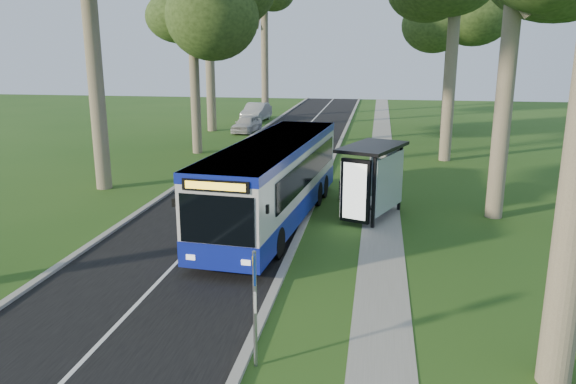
{
  "coord_description": "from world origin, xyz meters",
  "views": [
    {
      "loc": [
        2.73,
        -17.02,
        6.69
      ],
      "look_at": [
        -0.45,
        2.54,
        1.6
      ],
      "focal_mm": 35.0,
      "sensor_mm": 36.0,
      "label": 1
    }
  ],
  "objects_px": {
    "bus_shelter": "(376,169)",
    "car_white": "(247,124)",
    "car_silver": "(256,112)",
    "bus": "(274,181)",
    "bus_stop_sign": "(255,296)",
    "litter_bin": "(344,190)"
  },
  "relations": [
    {
      "from": "bus_shelter",
      "to": "litter_bin",
      "type": "height_order",
      "value": "bus_shelter"
    },
    {
      "from": "bus_stop_sign",
      "to": "litter_bin",
      "type": "relative_size",
      "value": 3.11
    },
    {
      "from": "bus_shelter",
      "to": "litter_bin",
      "type": "xyz_separation_m",
      "value": [
        -1.39,
        2.92,
        -1.66
      ]
    },
    {
      "from": "car_silver",
      "to": "bus",
      "type": "bearing_deg",
      "value": -73.4
    },
    {
      "from": "bus_stop_sign",
      "to": "bus_shelter",
      "type": "height_order",
      "value": "bus_shelter"
    },
    {
      "from": "bus",
      "to": "bus_stop_sign",
      "type": "relative_size",
      "value": 4.68
    },
    {
      "from": "car_silver",
      "to": "car_white",
      "type": "bearing_deg",
      "value": -80.91
    },
    {
      "from": "litter_bin",
      "to": "car_white",
      "type": "height_order",
      "value": "car_white"
    },
    {
      "from": "bus_shelter",
      "to": "car_white",
      "type": "distance_m",
      "value": 25.09
    },
    {
      "from": "bus_stop_sign",
      "to": "bus_shelter",
      "type": "bearing_deg",
      "value": 63.03
    },
    {
      "from": "bus",
      "to": "bus_stop_sign",
      "type": "distance_m",
      "value": 10.35
    },
    {
      "from": "bus",
      "to": "car_white",
      "type": "bearing_deg",
      "value": 110.99
    },
    {
      "from": "car_white",
      "to": "car_silver",
      "type": "distance_m",
      "value": 7.17
    },
    {
      "from": "bus",
      "to": "bus_shelter",
      "type": "height_order",
      "value": "bus"
    },
    {
      "from": "bus_shelter",
      "to": "litter_bin",
      "type": "relative_size",
      "value": 4.56
    },
    {
      "from": "bus_shelter",
      "to": "car_white",
      "type": "relative_size",
      "value": 0.96
    },
    {
      "from": "bus_stop_sign",
      "to": "litter_bin",
      "type": "xyz_separation_m",
      "value": [
        0.99,
        14.15,
        -1.21
      ]
    },
    {
      "from": "litter_bin",
      "to": "car_silver",
      "type": "height_order",
      "value": "car_silver"
    },
    {
      "from": "bus",
      "to": "car_silver",
      "type": "height_order",
      "value": "bus"
    },
    {
      "from": "bus_stop_sign",
      "to": "bus_shelter",
      "type": "xyz_separation_m",
      "value": [
        2.38,
        11.24,
        0.45
      ]
    },
    {
      "from": "litter_bin",
      "to": "bus",
      "type": "bearing_deg",
      "value": -122.46
    },
    {
      "from": "bus_stop_sign",
      "to": "car_white",
      "type": "bearing_deg",
      "value": 88.6
    }
  ]
}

